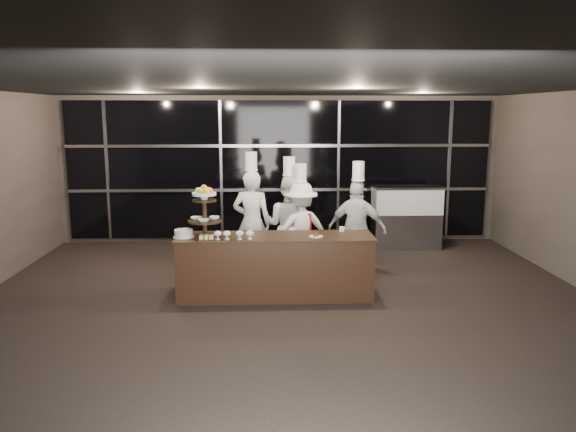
{
  "coord_description": "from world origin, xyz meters",
  "views": [
    {
      "loc": [
        -0.3,
        -6.53,
        2.67
      ],
      "look_at": [
        0.03,
        1.66,
        1.15
      ],
      "focal_mm": 35.0,
      "sensor_mm": 36.0,
      "label": 1
    }
  ],
  "objects_px": {
    "buffet_counter": "(275,266)",
    "chef_b": "(289,225)",
    "chef_a": "(252,221)",
    "chef_d": "(357,229)",
    "display_case": "(406,214)",
    "display_stand": "(204,207)",
    "layer_cake": "(184,233)",
    "chef_c": "(300,229)"
  },
  "relations": [
    {
      "from": "display_stand",
      "to": "chef_d",
      "type": "distance_m",
      "value": 2.56
    },
    {
      "from": "chef_d",
      "to": "chef_b",
      "type": "bearing_deg",
      "value": 168.45
    },
    {
      "from": "buffet_counter",
      "to": "chef_d",
      "type": "relative_size",
      "value": 1.49
    },
    {
      "from": "display_stand",
      "to": "chef_b",
      "type": "bearing_deg",
      "value": 42.1
    },
    {
      "from": "layer_cake",
      "to": "chef_b",
      "type": "distance_m",
      "value": 1.96
    },
    {
      "from": "chef_a",
      "to": "chef_b",
      "type": "bearing_deg",
      "value": -5.76
    },
    {
      "from": "buffet_counter",
      "to": "chef_d",
      "type": "bearing_deg",
      "value": 34.14
    },
    {
      "from": "chef_b",
      "to": "chef_c",
      "type": "distance_m",
      "value": 0.22
    },
    {
      "from": "display_case",
      "to": "chef_a",
      "type": "xyz_separation_m",
      "value": [
        -3.01,
        -1.75,
        0.21
      ]
    },
    {
      "from": "chef_b",
      "to": "chef_d",
      "type": "height_order",
      "value": "chef_b"
    },
    {
      "from": "buffet_counter",
      "to": "chef_a",
      "type": "distance_m",
      "value": 1.32
    },
    {
      "from": "chef_b",
      "to": "chef_d",
      "type": "relative_size",
      "value": 1.03
    },
    {
      "from": "buffet_counter",
      "to": "chef_a",
      "type": "relative_size",
      "value": 1.39
    },
    {
      "from": "buffet_counter",
      "to": "display_case",
      "type": "bearing_deg",
      "value": 47.93
    },
    {
      "from": "chef_a",
      "to": "chef_c",
      "type": "xyz_separation_m",
      "value": [
        0.79,
        -0.17,
        -0.1
      ]
    },
    {
      "from": "chef_a",
      "to": "chef_d",
      "type": "xyz_separation_m",
      "value": [
        1.7,
        -0.28,
        -0.07
      ]
    },
    {
      "from": "buffet_counter",
      "to": "chef_a",
      "type": "bearing_deg",
      "value": 106.75
    },
    {
      "from": "layer_cake",
      "to": "chef_b",
      "type": "relative_size",
      "value": 0.15
    },
    {
      "from": "layer_cake",
      "to": "display_case",
      "type": "relative_size",
      "value": 0.22
    },
    {
      "from": "buffet_counter",
      "to": "display_stand",
      "type": "xyz_separation_m",
      "value": [
        -1.0,
        -0.0,
        0.87
      ]
    },
    {
      "from": "buffet_counter",
      "to": "layer_cake",
      "type": "relative_size",
      "value": 9.47
    },
    {
      "from": "chef_a",
      "to": "chef_c",
      "type": "height_order",
      "value": "chef_a"
    },
    {
      "from": "display_stand",
      "to": "display_case",
      "type": "relative_size",
      "value": 0.56
    },
    {
      "from": "chef_d",
      "to": "buffet_counter",
      "type": "bearing_deg",
      "value": -145.86
    },
    {
      "from": "display_stand",
      "to": "layer_cake",
      "type": "bearing_deg",
      "value": -170.57
    },
    {
      "from": "chef_b",
      "to": "display_case",
      "type": "bearing_deg",
      "value": 36.98
    },
    {
      "from": "display_stand",
      "to": "layer_cake",
      "type": "height_order",
      "value": "display_stand"
    },
    {
      "from": "layer_cake",
      "to": "chef_a",
      "type": "xyz_separation_m",
      "value": [
        0.94,
        1.24,
        -0.08
      ]
    },
    {
      "from": "display_case",
      "to": "chef_d",
      "type": "xyz_separation_m",
      "value": [
        -1.31,
        -2.03,
        0.14
      ]
    },
    {
      "from": "chef_c",
      "to": "chef_b",
      "type": "bearing_deg",
      "value": 147.91
    },
    {
      "from": "display_case",
      "to": "chef_c",
      "type": "bearing_deg",
      "value": -139.22
    },
    {
      "from": "display_stand",
      "to": "chef_a",
      "type": "xyz_separation_m",
      "value": [
        0.64,
        1.19,
        -0.44
      ]
    },
    {
      "from": "display_case",
      "to": "buffet_counter",
      "type": "bearing_deg",
      "value": -132.07
    },
    {
      "from": "layer_cake",
      "to": "chef_c",
      "type": "relative_size",
      "value": 0.16
    },
    {
      "from": "chef_b",
      "to": "chef_c",
      "type": "relative_size",
      "value": 1.05
    },
    {
      "from": "chef_a",
      "to": "chef_c",
      "type": "bearing_deg",
      "value": -12.35
    },
    {
      "from": "chef_b",
      "to": "chef_c",
      "type": "bearing_deg",
      "value": -32.09
    },
    {
      "from": "display_case",
      "to": "chef_b",
      "type": "distance_m",
      "value": 3.01
    },
    {
      "from": "layer_cake",
      "to": "chef_c",
      "type": "xyz_separation_m",
      "value": [
        1.73,
        1.07,
        -0.18
      ]
    },
    {
      "from": "display_stand",
      "to": "chef_a",
      "type": "height_order",
      "value": "chef_a"
    },
    {
      "from": "buffet_counter",
      "to": "chef_b",
      "type": "distance_m",
      "value": 1.22
    },
    {
      "from": "chef_d",
      "to": "display_case",
      "type": "bearing_deg",
      "value": 57.1
    }
  ]
}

